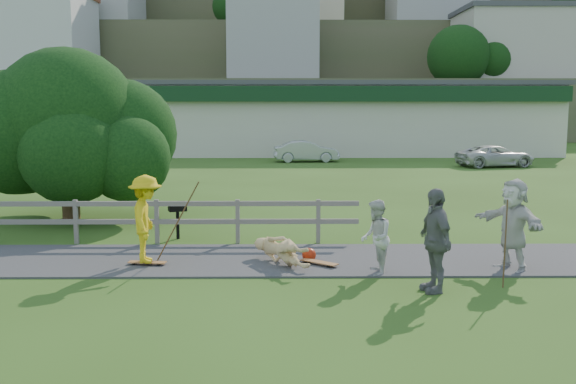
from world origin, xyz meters
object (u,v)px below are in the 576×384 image
skater_fallen (282,251)px  spectator_b (435,240)px  skater_rider (146,224)px  tree (68,149)px  car_silver (306,151)px  car_white (495,156)px  bbq (178,220)px  spectator_d (513,225)px  spectator_a (376,238)px

skater_fallen → spectator_b: (2.80, -1.96, 0.63)m
skater_rider → spectator_b: bearing=-115.4°
tree → car_silver: bearing=68.5°
car_white → bbq: (-14.72, -19.73, -0.12)m
car_silver → spectator_d: bearing=-177.8°
spectator_a → bbq: size_ratio=1.59×
car_silver → skater_fallen: bearing=171.8°
skater_rider → car_silver: 26.37m
tree → spectator_a: bearing=-38.8°
spectator_b → car_silver: 27.93m
spectator_a → bbq: spectator_a is taller
car_white → tree: bearing=119.9°
skater_rider → spectator_a: size_ratio=1.21×
skater_rider → spectator_a: skater_rider is taller
skater_fallen → spectator_b: size_ratio=0.93×
spectator_a → spectator_d: spectator_d is taller
skater_rider → tree: tree is taller
spectator_d → car_white: 24.14m
skater_fallen → spectator_d: bearing=-37.6°
spectator_a → spectator_b: 1.50m
skater_fallen → spectator_b: 3.47m
tree → car_white: bearing=42.1°
skater_fallen → spectator_b: bearing=-67.3°
car_white → bbq: 24.62m
skater_fallen → car_white: 25.57m
spectator_d → tree: tree is taller
skater_rider → car_white: (14.91, 22.61, -0.33)m
bbq → car_silver: bearing=61.5°
skater_rider → car_white: bearing=-40.2°
skater_rider → bbq: bearing=-10.6°
skater_fallen → car_white: size_ratio=0.41×
spectator_b → bbq: bearing=-142.3°
skater_rider → spectator_d: bearing=-99.8°
bbq → spectator_a: bearing=-56.6°
spectator_d → spectator_b: bearing=-78.6°
spectator_b → bbq: 7.28m
skater_fallen → bbq: (-2.67, 2.82, 0.16)m
skater_rider → car_white: skater_rider is taller
skater_fallen → spectator_a: spectator_a is taller
skater_fallen → car_silver: car_silver is taller
tree → bbq: bearing=-39.3°
spectator_b → spectator_d: (1.97, 1.51, 0.00)m
car_white → tree: size_ratio=0.62×
skater_rider → spectator_a: bearing=-105.5°
spectator_a → car_silver: 26.73m
skater_rider → bbq: 2.92m
skater_rider → tree: (-3.53, 5.93, 1.19)m
skater_fallen → spectator_a: bearing=-54.7°
skater_fallen → spectator_d: size_ratio=0.92×
spectator_d → skater_rider: bearing=-119.0°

